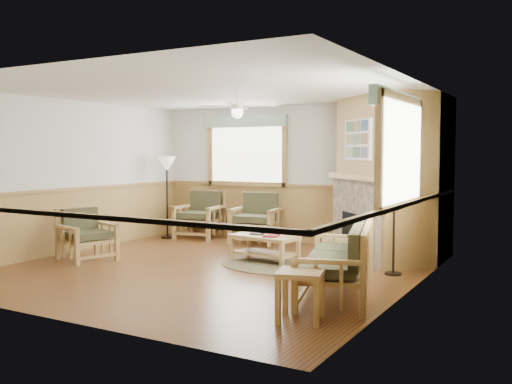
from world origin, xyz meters
The scene contains 24 objects.
floor centered at (0.00, 0.00, -0.01)m, with size 6.00×6.00×0.01m, color brown.
ceiling centered at (0.00, 0.00, 2.70)m, with size 6.00×6.00×0.01m, color white.
wall_back centered at (0.00, 3.00, 1.35)m, with size 6.00×0.02×2.70m, color silver.
wall_front centered at (0.00, -3.00, 1.35)m, with size 6.00×0.02×2.70m, color silver.
wall_left centered at (-3.00, 0.00, 1.35)m, with size 0.02×6.00×2.70m, color silver.
wall_right centered at (3.00, 0.00, 1.35)m, with size 0.02×6.00×2.70m, color silver.
wainscot centered at (0.00, 0.00, 0.55)m, with size 6.00×6.00×1.10m, color #9F7C41, non-canonical shape.
fireplace centered at (2.05, 2.05, 1.35)m, with size 2.20×2.20×2.70m, color #9F7C41, non-canonical shape.
window_back centered at (-1.10, 2.96, 2.53)m, with size 1.90×0.16×1.50m, color white, non-canonical shape.
window_right centered at (2.96, -0.20, 2.53)m, with size 0.16×1.90×1.50m, color white, non-canonical shape.
ceiling_fan centered at (0.30, 0.30, 2.66)m, with size 1.24×1.24×0.36m, color white, non-canonical shape.
sofa centered at (2.27, -0.57, 0.45)m, with size 0.81×1.96×0.90m, color tan, non-canonical shape.
armchair_back_left centered at (-1.99, 2.55, 0.48)m, with size 0.86×0.86×0.97m, color tan, non-canonical shape.
armchair_back_right centered at (-0.64, 2.55, 0.49)m, with size 0.87×0.87×0.98m, color tan, non-canonical shape.
armchair_left centered at (-2.17, -0.42, 0.43)m, with size 0.76×0.76×0.86m, color tan, non-canonical shape.
coffee_table centered at (0.44, 0.91, 0.22)m, with size 1.09×0.54×0.44m, color tan, non-canonical shape.
end_table_chairs centered at (-0.78, 2.55, 0.26)m, with size 0.46×0.44×0.51m, color tan, non-canonical shape.
end_table_sofa centered at (2.32, -1.75, 0.27)m, with size 0.48×0.46×0.53m, color tan, non-canonical shape.
footstool centered at (1.51, 1.48, 0.21)m, with size 0.47×0.47×0.41m, color tan, non-canonical shape.
braided_rug centered at (0.78, 0.62, 0.01)m, with size 1.77×1.77×0.01m, color brown.
floor_lamp_left centered at (-2.55, 2.18, 0.85)m, with size 0.39×0.39×1.70m, color black, non-canonical shape.
floor_lamp_right centered at (2.54, 0.97, 0.79)m, with size 0.36×0.36×1.57m, color black, non-canonical shape.
book_red centered at (0.59, 0.86, 0.47)m, with size 0.22×0.30×0.03m, color maroon.
book_dark centered at (0.29, 0.98, 0.46)m, with size 0.20×0.27×0.03m, color black.
Camera 1 is at (4.84, -7.13, 1.78)m, focal length 40.00 mm.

